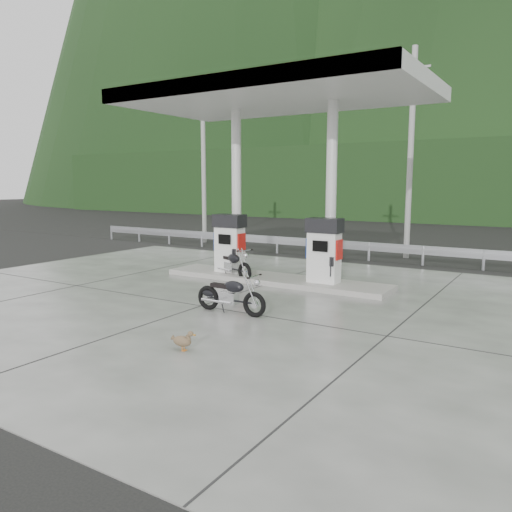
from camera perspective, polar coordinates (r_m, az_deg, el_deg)
The scene contains 17 objects.
ground at distance 12.81m, azimuth -3.51°, elevation -4.88°, with size 160.00×160.00×0.00m, color black.
forecourt_apron at distance 12.81m, azimuth -3.51°, elevation -4.83°, with size 18.00×14.00×0.02m, color slate.
pump_island at distance 14.85m, azimuth 2.07°, elevation -2.66°, with size 7.00×1.40×0.15m, color #99958E.
gas_pump_left at distance 15.55m, azimuth -3.03°, elevation 1.47°, with size 0.95×0.55×1.80m, color white, non-canonical shape.
gas_pump_right at distance 13.98m, azimuth 7.79°, elevation 0.63°, with size 0.95×0.55×1.80m, color white, non-canonical shape.
canopy_column_left at distance 15.77m, azimuth -2.24°, elevation 7.40°, with size 0.30×0.30×5.00m, color white.
canopy_column_right at distance 14.23m, azimuth 8.58°, elevation 7.21°, with size 0.30×0.30×5.00m, color white.
canopy_roof at distance 14.79m, azimuth 2.18°, elevation 17.84°, with size 8.50×5.00×0.40m, color white.
guardrail at distance 19.67m, azimuth 10.07°, elevation 1.74°, with size 26.00×0.16×1.42m, color #A9ABB1, non-canonical shape.
road at distance 23.02m, azimuth 13.27°, elevation 0.81°, with size 60.00×7.00×0.01m, color black.
utility_pole_a at distance 24.90m, azimuth -6.02°, elevation 10.76°, with size 0.22×0.22×8.00m, color #969691.
utility_pole_b at distance 20.38m, azimuth 17.24°, elevation 10.99°, with size 0.22×0.22×8.00m, color #969691.
tree_band at distance 40.81m, azimuth 21.85°, elevation 7.84°, with size 80.00×6.00×6.00m, color black.
forested_hills at distance 70.59m, azimuth 26.05°, elevation 5.11°, with size 100.00×40.00×140.00m, color black, non-canonical shape.
motorcycle_left at distance 11.24m, azimuth -2.92°, elevation -4.54°, with size 1.70×0.54×0.81m, color black, non-canonical shape.
motorcycle_right at distance 15.25m, azimuth -2.77°, elevation -1.05°, with size 1.78×0.56×0.84m, color black, non-canonical shape.
duck at distance 8.94m, azimuth -8.43°, elevation -9.64°, with size 0.44×0.12×0.32m, color brown, non-canonical shape.
Camera 1 is at (7.23, -10.16, 2.92)m, focal length 35.00 mm.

